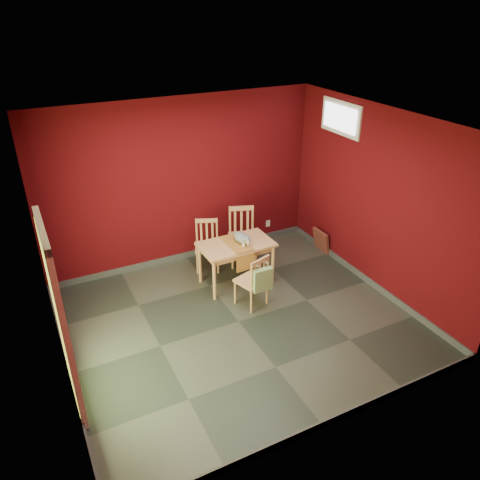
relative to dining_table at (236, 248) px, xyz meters
name	(u,v)px	position (x,y,z in m)	size (l,w,h in m)	color
ground	(239,322)	(-0.42, -0.91, -0.60)	(4.50, 4.50, 0.00)	#2D342D
room_shell	(239,319)	(-0.42, -0.91, -0.55)	(4.50, 4.50, 4.50)	#4C070C
doorway	(59,316)	(-2.65, -1.31, 0.52)	(0.06, 1.01, 2.13)	#B7D838
window	(341,118)	(1.81, 0.09, 1.75)	(0.05, 0.90, 0.50)	white
outlet_plate	(268,223)	(1.18, 1.08, -0.30)	(0.08, 0.01, 0.12)	silver
dining_table	(236,248)	(0.00, 0.00, 0.00)	(1.11, 0.65, 0.69)	tan
table_runner	(239,249)	(0.00, -0.10, 0.04)	(0.30, 0.62, 0.31)	#9F6729
chair_far_left	(207,244)	(-0.21, 0.63, -0.18)	(0.50, 0.50, 0.82)	tan
chair_far_right	(242,235)	(0.39, 0.56, -0.12)	(0.56, 0.56, 0.94)	tan
chair_near	(253,280)	(-0.05, -0.64, -0.18)	(0.48, 0.48, 0.81)	tan
tote_bag	(263,280)	(-0.01, -0.84, -0.07)	(0.28, 0.18, 0.40)	#7C9861
cat	(241,236)	(0.09, 0.02, 0.18)	(0.21, 0.39, 0.20)	slate
picture_frame	(321,241)	(1.77, 0.24, -0.40)	(0.13, 0.39, 0.39)	brown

